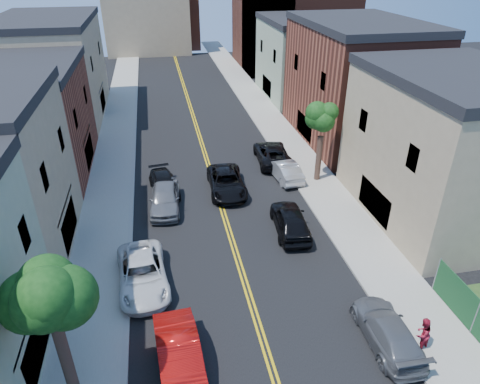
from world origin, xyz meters
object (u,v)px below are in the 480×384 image
red_sedan (180,359)px  pedestrian_right (423,334)px  white_pickup (143,274)px  silver_car_right (284,169)px  black_car_right (290,220)px  dark_car_right_far (272,153)px  grey_car_left (165,198)px  black_car_left (164,184)px  black_suv_lane (226,182)px  grey_car_right (387,331)px

red_sedan → pedestrian_right: 10.54m
white_pickup → silver_car_right: 15.06m
black_car_right → dark_car_right_far: 10.36m
silver_car_right → dark_car_right_far: (-0.13, 3.06, 0.03)m
grey_car_left → black_car_left: grey_car_left is taller
silver_car_right → black_suv_lane: black_suv_lane is taller
white_pickup → pedestrian_right: bearing=-33.8°
white_pickup → pedestrian_right: 13.79m
red_sedan → pedestrian_right: pedestrian_right is taller
grey_car_left → grey_car_right: grey_car_left is taller
silver_car_right → pedestrian_right: (1.20, -17.22, 0.23)m
grey_car_left → pedestrian_right: bearing=-49.1°
silver_car_right → black_suv_lane: (-4.76, -1.23, 0.01)m
white_pickup → pedestrian_right: pedestrian_right is taller
white_pickup → black_car_right: (9.12, 3.29, 0.08)m
grey_car_right → dark_car_right_far: size_ratio=0.85×
black_suv_lane → white_pickup: bearing=-121.3°
grey_car_right → red_sedan: bearing=0.5°
black_car_left → dark_car_right_far: dark_car_right_far is taller
black_suv_lane → pedestrian_right: pedestrian_right is taller
red_sedan → black_car_right: 11.92m
black_car_right → black_suv_lane: (-3.06, 5.95, -0.08)m
pedestrian_right → black_car_left: bearing=-79.5°
black_suv_lane → pedestrian_right: bearing=-67.5°
red_sedan → dark_car_right_far: bearing=60.5°
red_sedan → black_car_left: (0.00, 15.96, -0.18)m
grey_car_left → red_sedan: bearing=-85.2°
black_car_right → pedestrian_right: pedestrian_right is taller
white_pickup → grey_car_left: bearing=74.3°
grey_car_right → black_car_right: size_ratio=0.97×
black_car_right → black_suv_lane: black_car_right is taller
grey_car_right → dark_car_right_far: bearing=-88.2°
red_sedan → grey_car_right: bearing=-5.3°
silver_car_right → black_suv_lane: bearing=8.0°
black_car_left → grey_car_right: 18.59m
black_car_left → black_suv_lane: black_suv_lane is taller
white_pickup → grey_car_left: size_ratio=1.10×
white_pickup → black_suv_lane: (6.06, 9.24, 0.01)m
black_car_right → dark_car_right_far: bearing=-93.6°
black_suv_lane → black_car_right: bearing=-60.8°
dark_car_right_far → pedestrian_right: (1.33, -20.28, 0.20)m
red_sedan → pedestrian_right: size_ratio=3.05×
grey_car_left → black_car_right: grey_car_left is taller
white_pickup → black_suv_lane: 11.05m
red_sedan → grey_car_left: grey_car_left is taller
white_pickup → black_car_right: black_car_right is taller
red_sedan → pedestrian_right: bearing=-8.9°
silver_car_right → black_car_right: bearing=70.1°
grey_car_left → grey_car_right: (9.25, -13.71, -0.15)m
black_car_left → black_car_right: size_ratio=0.91×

